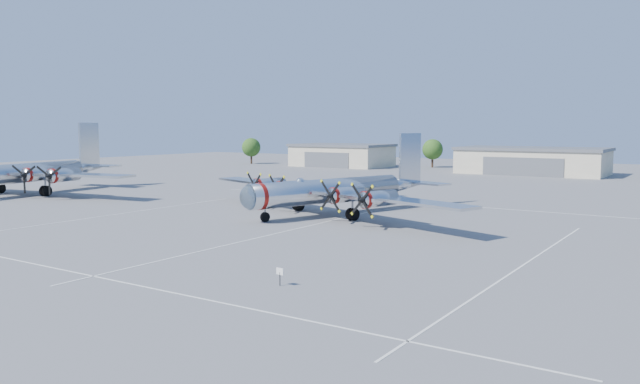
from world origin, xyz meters
The scene contains 9 objects.
ground centered at (0.00, 0.00, 0.00)m, with size 260.00×260.00×0.00m, color #57575A.
parking_lines centered at (0.00, -1.75, 0.01)m, with size 60.00×50.08×0.01m.
hangar_west centered at (-45.00, 81.96, 2.71)m, with size 22.60×14.60×5.40m.
hangar_center centered at (0.00, 81.96, 2.71)m, with size 28.60×14.60×5.40m.
tree_far_west centered at (-70.00, 78.00, 4.22)m, with size 4.80×4.80×6.64m.
tree_west centered at (-25.00, 90.00, 4.22)m, with size 4.80×4.80×6.64m.
main_bomber_b29 centered at (-2.24, 10.83, 0.00)m, with size 39.52×27.03×8.74m, color silver, non-canonical shape.
bomber_west centered at (-49.62, 4.63, 0.00)m, with size 38.37×27.17×10.14m, color silver, non-canonical shape.
info_placard centered at (11.37, -17.33, 0.76)m, with size 0.57×0.12×1.08m.
Camera 1 is at (33.53, -46.51, 9.48)m, focal length 35.00 mm.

